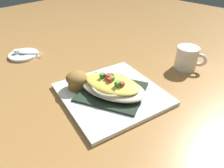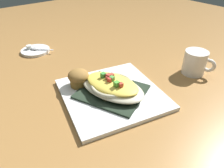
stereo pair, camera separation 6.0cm
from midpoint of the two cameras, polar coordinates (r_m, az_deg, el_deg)
The scene contains 9 objects.
ground_plane at distance 0.63m, azimuth 2.75°, elevation -3.36°, with size 2.60×2.60×0.00m, color #9F6F3B.
square_plate at distance 0.62m, azimuth 2.77°, elevation -2.88°, with size 0.28×0.28×0.01m, color white.
folded_napkin at distance 0.62m, azimuth 2.79°, elevation -2.16°, with size 0.18×0.16×0.01m, color #233123.
gratin_dish at distance 0.60m, azimuth 2.84°, elevation -0.50°, with size 0.23×0.17×0.05m.
muffin at distance 0.64m, azimuth -6.57°, elevation 1.67°, with size 0.06×0.06×0.05m.
coffee_mug at distance 0.78m, azimuth 23.95°, elevation 5.09°, with size 0.11×0.08×0.08m.
creamer_saucer at distance 0.94m, azimuth -18.63°, elevation 8.68°, with size 0.12×0.12×0.01m, color white.
spoon at distance 0.93m, azimuth -18.45°, elevation 9.23°, with size 0.09×0.08×0.01m.
creamer_cup_0 at distance 0.94m, azimuth -20.19°, elevation 9.48°, with size 0.02×0.02×0.02m, color silver.
Camera 2 is at (0.39, -0.31, 0.38)m, focal length 33.17 mm.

